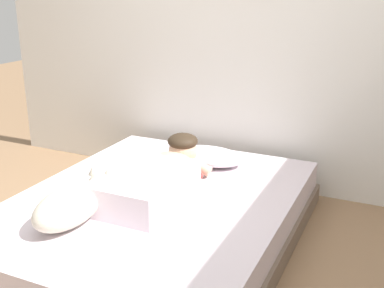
# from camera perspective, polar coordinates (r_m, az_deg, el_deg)

# --- Properties ---
(ground_plane) EXTENTS (12.79, 12.79, 0.00)m
(ground_plane) POSITION_cam_1_polar(r_m,az_deg,el_deg) (2.65, -4.46, -15.93)
(ground_plane) COLOR #8C6B4C
(back_wall) EXTENTS (4.39, 0.12, 2.50)m
(back_wall) POSITION_cam_1_polar(r_m,az_deg,el_deg) (3.59, 7.21, 14.42)
(back_wall) COLOR silver
(back_wall) RESTS_ON ground
(bed) EXTENTS (1.58, 2.01, 0.30)m
(bed) POSITION_cam_1_polar(r_m,az_deg,el_deg) (2.92, -4.32, -9.00)
(bed) COLOR #726051
(bed) RESTS_ON ground
(pillow) EXTENTS (0.52, 0.32, 0.11)m
(pillow) POSITION_cam_1_polar(r_m,az_deg,el_deg) (3.34, 1.95, -1.45)
(pillow) COLOR silver
(pillow) RESTS_ON bed
(person_lying) EXTENTS (0.43, 0.92, 0.27)m
(person_lying) POSITION_cam_1_polar(r_m,az_deg,el_deg) (2.86, -4.26, -3.87)
(person_lying) COLOR silver
(person_lying) RESTS_ON bed
(dog) EXTENTS (0.26, 0.57, 0.21)m
(dog) POSITION_cam_1_polar(r_m,az_deg,el_deg) (2.60, -14.00, -6.89)
(dog) COLOR beige
(dog) RESTS_ON bed
(coffee_cup) EXTENTS (0.12, 0.09, 0.07)m
(coffee_cup) POSITION_cam_1_polar(r_m,az_deg,el_deg) (3.07, -0.03, -3.61)
(coffee_cup) COLOR #D84C47
(coffee_cup) RESTS_ON bed
(cell_phone) EXTENTS (0.07, 0.14, 0.01)m
(cell_phone) POSITION_cam_1_polar(r_m,az_deg,el_deg) (2.74, -7.01, -7.40)
(cell_phone) COLOR black
(cell_phone) RESTS_ON bed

